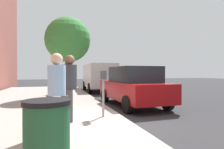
# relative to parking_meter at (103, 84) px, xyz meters

# --- Properties ---
(ground_plane) EXTENTS (80.00, 80.00, 0.00)m
(ground_plane) POSITION_rel_parking_meter_xyz_m (-0.20, -0.59, -1.17)
(ground_plane) COLOR #2B2B2D
(ground_plane) RESTS_ON ground
(sidewalk_slab) EXTENTS (28.00, 6.00, 0.15)m
(sidewalk_slab) POSITION_rel_parking_meter_xyz_m (-0.20, 2.41, -1.09)
(sidewalk_slab) COLOR gray
(sidewalk_slab) RESTS_ON ground_plane
(parking_meter) EXTENTS (0.36, 0.12, 1.41)m
(parking_meter) POSITION_rel_parking_meter_xyz_m (0.00, 0.00, 0.00)
(parking_meter) COLOR gray
(parking_meter) RESTS_ON sidewalk_slab
(pedestrian_at_meter) EXTENTS (0.55, 0.40, 1.85)m
(pedestrian_at_meter) POSITION_rel_parking_meter_xyz_m (-0.18, 1.02, 0.09)
(pedestrian_at_meter) COLOR #47474C
(pedestrian_at_meter) RESTS_ON sidewalk_slab
(pedestrian_bystander) EXTENTS (0.39, 0.46, 1.79)m
(pedestrian_bystander) POSITION_rel_parking_meter_xyz_m (-1.26, 1.38, 0.04)
(pedestrian_bystander) COLOR #47474C
(pedestrian_bystander) RESTS_ON sidewalk_slab
(parked_sedan_near) EXTENTS (4.46, 2.09, 1.77)m
(parked_sedan_near) POSITION_rel_parking_meter_xyz_m (2.23, -1.95, -0.27)
(parked_sedan_near) COLOR maroon
(parked_sedan_near) RESTS_ON ground_plane
(parked_van_far) EXTENTS (5.27, 2.26, 2.18)m
(parked_van_far) POSITION_rel_parking_meter_xyz_m (9.34, -1.94, 0.09)
(parked_van_far) COLOR silver
(parked_van_far) RESTS_ON ground_plane
(street_tree) EXTENTS (2.51, 2.51, 4.45)m
(street_tree) POSITION_rel_parking_meter_xyz_m (5.12, 0.75, 2.15)
(street_tree) COLOR brown
(street_tree) RESTS_ON sidewalk_slab
(traffic_signal) EXTENTS (0.24, 0.44, 3.60)m
(traffic_signal) POSITION_rel_parking_meter_xyz_m (7.85, 0.29, 1.41)
(traffic_signal) COLOR black
(traffic_signal) RESTS_ON sidewalk_slab
(trash_bin) EXTENTS (0.59, 0.59, 1.01)m
(trash_bin) POSITION_rel_parking_meter_xyz_m (-3.10, 1.51, -0.51)
(trash_bin) COLOR #1E4C2D
(trash_bin) RESTS_ON sidewalk_slab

